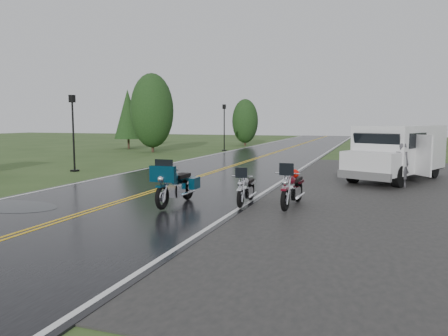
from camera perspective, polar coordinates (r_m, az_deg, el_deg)
name	(u,v)px	position (r m, az deg, el deg)	size (l,w,h in m)	color
ground	(116,204)	(13.74, -13.96, -4.59)	(120.00, 120.00, 0.00)	#2D471E
road	(224,169)	(22.67, 0.01, -0.11)	(8.00, 100.00, 0.04)	black
motorcycle_red	(285,190)	(11.99, 8.01, -2.88)	(0.80, 2.20, 1.30)	#560916
motorcycle_teal	(162,187)	(12.21, -8.11, -2.46)	(0.87, 2.38, 1.41)	#05293A
motorcycle_silver	(240,190)	(12.38, 2.16, -2.93)	(0.70, 1.92, 1.13)	#9EA1A5
van_white	(354,154)	(18.29, 16.62, 1.76)	(2.27, 6.04, 2.37)	silver
person_at_van	(401,166)	(17.68, 22.07, 0.29)	(0.62, 0.40, 1.69)	#47464A
lamp_post_near_left	(73,133)	(22.80, -19.08, 4.33)	(0.33, 0.33, 3.81)	black
lamp_post_far_left	(224,127)	(36.07, 0.03, 5.31)	(0.33, 0.33, 3.86)	black
tree_left_mid	(152,119)	(35.05, -9.35, 6.38)	(3.39, 3.39, 5.30)	#1E3D19
tree_left_far	(245,126)	(43.45, 2.77, 5.52)	(2.56, 2.56, 3.94)	#1E3D19
pine_left_far	(128,120)	(39.72, -12.42, 6.15)	(2.45, 2.45, 5.10)	#1E3D19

